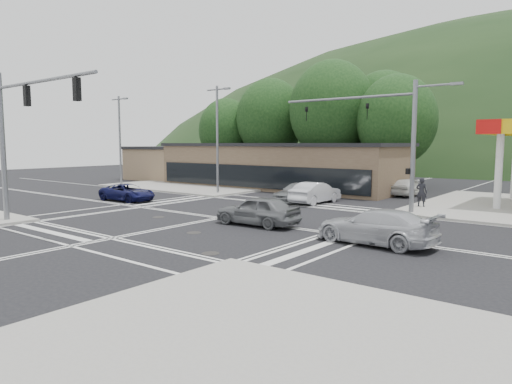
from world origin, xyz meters
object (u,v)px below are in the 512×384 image
Objects in this scene: car_blue_west at (127,192)px; car_queue_a at (315,193)px; car_silver_east at (376,226)px; car_northbound at (298,192)px; car_queue_b at (409,187)px; car_grey_center at (257,210)px; pedestrian at (421,192)px.

car_blue_west is 13.96m from car_queue_a.
car_silver_east is 1.12× the size of car_northbound.
car_blue_west is at bearing 34.14° from car_queue_a.
car_silver_east reaches higher than car_queue_b.
pedestrian is at bearing 154.38° from car_grey_center.
car_queue_b is at bearing -68.98° from pedestrian.
car_queue_b is (1.50, 18.15, -0.04)m from car_grey_center.
car_queue_a is at bearing 1.21° from car_northbound.
car_queue_a is 9.40m from car_queue_b.
car_silver_east is 1.14× the size of car_queue_a.
car_queue_b is (3.63, 8.67, -0.01)m from car_queue_a.
car_blue_west is 0.99× the size of car_grey_center.
car_northbound is (10.28, 7.45, 0.05)m from car_blue_west.
car_northbound is at bearing 60.80° from car_queue_b.
car_queue_b is at bearing 60.53° from car_northbound.
car_silver_east is (20.65, -2.46, 0.13)m from car_blue_west.
car_northbound is 8.62m from pedestrian.
car_silver_east is at bearing 83.31° from car_grey_center.
car_grey_center is 9.71m from car_queue_a.
car_queue_a is (-2.12, 9.48, -0.03)m from car_grey_center.
car_northbound is 2.47× the size of pedestrian.
car_blue_west is at bearing -93.44° from car_silver_east.
car_grey_center is 0.88× the size of car_silver_east.
car_grey_center is at bearing 86.75° from car_queue_b.
car_queue_b is at bearing -160.95° from car_silver_east.
car_queue_b is at bearing 172.25° from car_grey_center.
car_blue_west is 1.04× the size of car_queue_b.
car_silver_east is 14.34m from car_northbound.
car_queue_a is 1.52m from car_northbound.
car_grey_center is 0.98× the size of car_northbound.
car_blue_west is 12.70m from car_northbound.
car_blue_west is 0.99× the size of car_queue_a.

